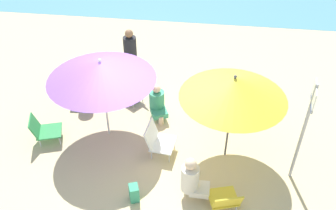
{
  "coord_description": "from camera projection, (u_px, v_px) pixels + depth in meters",
  "views": [
    {
      "loc": [
        1.15,
        -5.66,
        5.44
      ],
      "look_at": [
        0.33,
        0.37,
        0.7
      ],
      "focal_mm": 38.97,
      "sensor_mm": 36.0,
      "label": 1
    }
  ],
  "objects": [
    {
      "name": "ground_plane",
      "position": [
        151.0,
        140.0,
        7.89
      ],
      "size": [
        40.0,
        40.0,
        0.0
      ],
      "primitive_type": "plane",
      "color": "#D3BC8C"
    },
    {
      "name": "umbrella_purple",
      "position": [
        101.0,
        70.0,
        7.03
      ],
      "size": [
        2.15,
        2.15,
        1.91
      ],
      "color": "silver",
      "rests_on": "ground_plane"
    },
    {
      "name": "umbrella_yellow",
      "position": [
        234.0,
        88.0,
        6.51
      ],
      "size": [
        1.98,
        1.98,
        1.95
      ],
      "color": "#4C4C51",
      "rests_on": "ground_plane"
    },
    {
      "name": "beach_chair_a",
      "position": [
        235.0,
        101.0,
        8.41
      ],
      "size": [
        0.6,
        0.66,
        0.67
      ],
      "rotation": [
        0.0,
        0.0,
        -1.74
      ],
      "color": "#33934C",
      "rests_on": "ground_plane"
    },
    {
      "name": "beach_chair_b",
      "position": [
        135.0,
        90.0,
        8.85
      ],
      "size": [
        0.69,
        0.69,
        0.6
      ],
      "rotation": [
        0.0,
        0.0,
        -2.18
      ],
      "color": "navy",
      "rests_on": "ground_plane"
    },
    {
      "name": "beach_chair_c",
      "position": [
        225.0,
        200.0,
        6.28
      ],
      "size": [
        0.63,
        0.65,
        0.56
      ],
      "rotation": [
        0.0,
        0.0,
        1.87
      ],
      "color": "gold",
      "rests_on": "ground_plane"
    },
    {
      "name": "beach_chair_d",
      "position": [
        43.0,
        129.0,
        7.69
      ],
      "size": [
        0.72,
        0.65,
        0.61
      ],
      "rotation": [
        0.0,
        0.0,
        0.32
      ],
      "color": "#33934C",
      "rests_on": "ground_plane"
    },
    {
      "name": "beach_chair_e",
      "position": [
        158.0,
        139.0,
        7.38
      ],
      "size": [
        0.61,
        0.62,
        0.67
      ],
      "rotation": [
        0.0,
        0.0,
        -0.11
      ],
      "color": "white",
      "rests_on": "ground_plane"
    },
    {
      "name": "person_a",
      "position": [
        192.0,
        179.0,
        6.42
      ],
      "size": [
        0.56,
        0.32,
        0.95
      ],
      "rotation": [
        0.0,
        0.0,
        0.01
      ],
      "color": "silver",
      "rests_on": "ground_plane"
    },
    {
      "name": "person_b",
      "position": [
        83.0,
        89.0,
        8.62
      ],
      "size": [
        0.57,
        0.38,
        0.89
      ],
      "rotation": [
        0.0,
        0.0,
        3.22
      ],
      "color": "#2D519E",
      "rests_on": "ground_plane"
    },
    {
      "name": "person_c",
      "position": [
        157.0,
        102.0,
        8.29
      ],
      "size": [
        0.48,
        0.57,
        0.83
      ],
      "rotation": [
        0.0,
        0.0,
        5.13
      ],
      "color": "#389970",
      "rests_on": "ground_plane"
    },
    {
      "name": "person_d",
      "position": [
        131.0,
        58.0,
        9.1
      ],
      "size": [
        0.32,
        0.32,
        1.55
      ],
      "rotation": [
        0.0,
        0.0,
        2.72
      ],
      "color": "black",
      "rests_on": "ground_plane"
    },
    {
      "name": "warning_sign",
      "position": [
        307.0,
        120.0,
        6.22
      ],
      "size": [
        0.12,
        0.52,
        2.16
      ],
      "rotation": [
        0.0,
        0.0,
        -0.17
      ],
      "color": "#ADADB2",
      "rests_on": "ground_plane"
    },
    {
      "name": "swim_ring",
      "position": [
        207.0,
        114.0,
        8.48
      ],
      "size": [
        0.56,
        0.56,
        0.12
      ],
      "primitive_type": "torus",
      "color": "yellow",
      "rests_on": "ground_plane"
    },
    {
      "name": "beach_bag",
      "position": [
        134.0,
        193.0,
        6.54
      ],
      "size": [
        0.23,
        0.25,
        0.34
      ],
      "primitive_type": "cube",
      "rotation": [
        0.0,
        0.0,
        1.96
      ],
      "color": "#389970",
      "rests_on": "ground_plane"
    }
  ]
}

